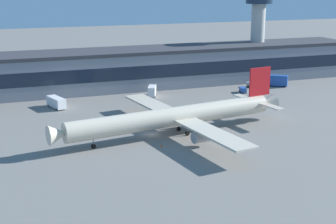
{
  "coord_description": "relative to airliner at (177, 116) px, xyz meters",
  "views": [
    {
      "loc": [
        -36.31,
        -113.3,
        38.31
      ],
      "look_at": [
        5.19,
        1.93,
        5.0
      ],
      "focal_mm": 52.31,
      "sensor_mm": 36.0,
      "label": 1
    }
  ],
  "objects": [
    {
      "name": "airliner",
      "position": [
        0.0,
        0.0,
        0.0
      ],
      "size": [
        64.55,
        56.06,
        15.03
      ],
      "color": "beige",
      "rests_on": "ground_plane"
    },
    {
      "name": "fuel_truck",
      "position": [
        -25.37,
        37.11,
        -2.87
      ],
      "size": [
        5.15,
        8.85,
        3.35
      ],
      "color": "white",
      "rests_on": "ground_plane"
    },
    {
      "name": "stair_truck",
      "position": [
        7.07,
        42.03,
        -2.77
      ],
      "size": [
        4.56,
        6.46,
        3.55
      ],
      "color": "white",
      "rests_on": "ground_plane"
    },
    {
      "name": "ground_plane",
      "position": [
        -6.13,
        1.92,
        -4.75
      ],
      "size": [
        600.0,
        600.0,
        0.0
      ],
      "primitive_type": "plane",
      "color": "slate"
    },
    {
      "name": "terminal_building",
      "position": [
        -6.13,
        58.28,
        2.28
      ],
      "size": [
        198.37,
        19.32,
        14.01
      ],
      "color": "gray",
      "rests_on": "ground_plane"
    },
    {
      "name": "catering_truck",
      "position": [
        55.61,
        41.68,
        -2.46
      ],
      "size": [
        7.28,
        6.47,
        4.15
      ],
      "color": "#2651A5",
      "rests_on": "ground_plane"
    },
    {
      "name": "traffic_cone_0",
      "position": [
        -6.87,
        -8.01,
        -4.41
      ],
      "size": [
        0.55,
        0.55,
        0.69
      ],
      "primitive_type": "cone",
      "color": "#F2590C",
      "rests_on": "ground_plane"
    },
    {
      "name": "control_tower",
      "position": [
        58.26,
        62.1,
        16.92
      ],
      "size": [
        10.54,
        10.54,
        35.05
      ],
      "color": "#B7B7B2",
      "rests_on": "ground_plane"
    },
    {
      "name": "baggage_tug",
      "position": [
        38.69,
        36.65,
        -3.67
      ],
      "size": [
        2.94,
        4.02,
        1.85
      ],
      "color": "#2651A5",
      "rests_on": "ground_plane"
    },
    {
      "name": "follow_me_car",
      "position": [
        46.2,
        43.45,
        -3.66
      ],
      "size": [
        4.78,
        3.75,
        1.85
      ],
      "color": "gray",
      "rests_on": "ground_plane"
    }
  ]
}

